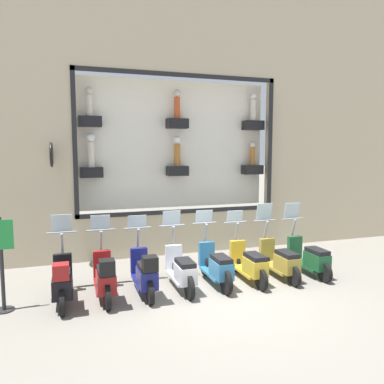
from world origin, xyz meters
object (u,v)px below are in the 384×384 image
shop_sign_post (1,261)px  scooter_red_6 (105,277)px  scooter_navy_5 (145,273)px  scooter_black_7 (62,281)px  scooter_olive_1 (280,261)px  scooter_white_4 (182,270)px  scooter_teal_3 (216,266)px  scooter_green_0 (310,258)px  scooter_yellow_2 (249,264)px

shop_sign_post → scooter_red_6: bearing=-91.6°
scooter_navy_5 → scooter_black_7: bearing=89.8°
scooter_olive_1 → scooter_navy_5: scooter_olive_1 is taller
scooter_white_4 → scooter_black_7: bearing=91.4°
scooter_olive_1 → scooter_red_6: bearing=90.9°
scooter_teal_3 → scooter_white_4: size_ratio=1.00×
scooter_olive_1 → shop_sign_post: 5.90m
scooter_white_4 → scooter_navy_5: 0.81m
scooter_green_0 → scooter_yellow_2: bearing=90.1°
scooter_teal_3 → scooter_red_6: (-0.06, 2.42, 0.04)m
scooter_yellow_2 → scooter_black_7: scooter_black_7 is taller
scooter_teal_3 → scooter_white_4: (-0.00, 0.81, -0.01)m
scooter_red_6 → scooter_black_7: bearing=89.9°
scooter_yellow_2 → scooter_olive_1: bearing=-89.8°
scooter_olive_1 → scooter_red_6: size_ratio=0.99×
scooter_red_6 → shop_sign_post: shop_sign_post is taller
scooter_yellow_2 → scooter_teal_3: bearing=89.6°
scooter_black_7 → scooter_olive_1: bearing=-89.3°
scooter_white_4 → scooter_red_6: 1.61m
scooter_olive_1 → scooter_black_7: scooter_olive_1 is taller
scooter_olive_1 → scooter_black_7: (-0.06, 4.83, 0.05)m
scooter_olive_1 → scooter_yellow_2: scooter_olive_1 is taller
scooter_teal_3 → scooter_white_4: scooter_white_4 is taller
scooter_green_0 → shop_sign_post: shop_sign_post is taller
scooter_teal_3 → shop_sign_post: (-0.01, 4.26, 0.53)m
scooter_navy_5 → shop_sign_post: (0.05, 2.65, 0.50)m
scooter_red_6 → shop_sign_post: (0.05, 1.85, 0.49)m
scooter_navy_5 → shop_sign_post: bearing=88.8°
scooter_green_0 → scooter_navy_5: size_ratio=1.00×
scooter_navy_5 → scooter_black_7: scooter_black_7 is taller
scooter_yellow_2 → scooter_black_7: 4.03m
scooter_teal_3 → shop_sign_post: bearing=90.2°
shop_sign_post → scooter_olive_1: bearing=-89.9°
scooter_teal_3 → scooter_white_4: 0.81m
scooter_olive_1 → scooter_teal_3: scooter_olive_1 is taller
scooter_white_4 → shop_sign_post: bearing=90.2°
scooter_yellow_2 → scooter_black_7: size_ratio=1.00×
scooter_green_0 → scooter_white_4: (0.00, 3.22, 0.01)m
shop_sign_post → scooter_green_0: bearing=-89.9°
scooter_black_7 → shop_sign_post: 1.15m
scooter_olive_1 → scooter_white_4: bearing=90.0°
scooter_navy_5 → scooter_olive_1: bearing=-88.9°
scooter_white_4 → scooter_red_6: scooter_white_4 is taller
scooter_olive_1 → scooter_teal_3: size_ratio=0.99×
scooter_olive_1 → shop_sign_post: (-0.01, 5.87, 0.55)m
scooter_navy_5 → shop_sign_post: shop_sign_post is taller
scooter_red_6 → scooter_black_7: 0.81m
scooter_olive_1 → scooter_white_4: (0.00, 2.42, 0.01)m
scooter_teal_3 → shop_sign_post: shop_sign_post is taller
scooter_black_7 → scooter_teal_3: bearing=-88.9°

